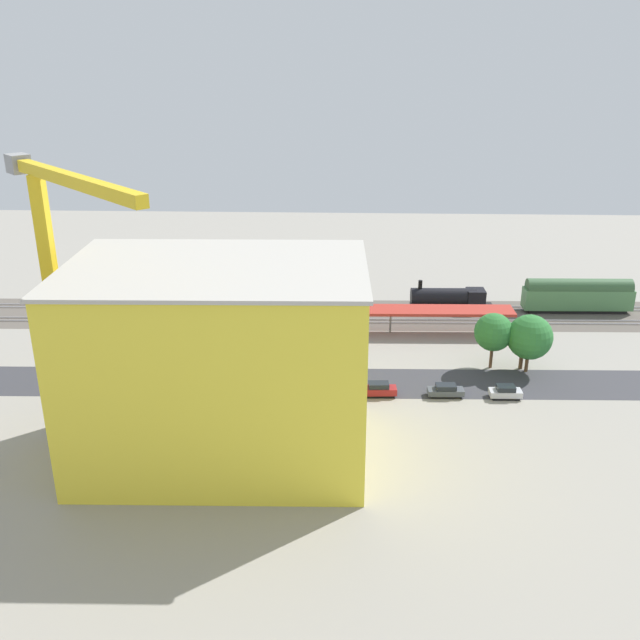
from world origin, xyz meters
name	(u,v)px	position (x,y,z in m)	size (l,w,h in m)	color
ground_plane	(286,367)	(0.00, 0.00, 0.00)	(197.94, 197.94, 0.00)	gray
rail_bed	(296,314)	(0.00, -20.82, 0.00)	(123.71, 14.43, 0.01)	#5B544C
street_asphalt	(283,383)	(0.00, 5.08, 0.00)	(123.71, 9.00, 0.01)	#38383D
track_rails	(296,313)	(0.00, -20.82, 0.18)	(123.68, 10.76, 0.12)	#9E9EA8
platform_canopy_near	(339,310)	(-7.27, -13.26, 3.72)	(55.01, 5.77, 3.97)	#A82D23
locomotive	(452,299)	(-26.57, -24.04, 1.90)	(14.15, 3.27, 5.29)	black
passenger_coach	(578,295)	(-47.85, -24.04, 3.07)	(18.37, 3.44, 5.86)	black
freight_coach_far	(187,302)	(17.67, -17.61, 3.17)	(16.23, 3.37, 6.04)	black
parked_car_0	(505,392)	(-29.12, 8.41, 0.76)	(4.15, 1.88, 1.72)	black
parked_car_1	(446,391)	(-21.46, 8.24, 0.74)	(4.71, 1.89, 1.67)	black
parked_car_2	(378,390)	(-12.76, 8.39, 0.82)	(4.76, 1.98, 1.84)	black
parked_car_3	(312,389)	(-4.07, 8.41, 0.77)	(4.15, 1.95, 1.75)	black
parked_car_4	(250,387)	(4.07, 8.08, 0.71)	(4.13, 1.77, 1.58)	black
construction_building	(220,365)	(5.02, 22.50, 10.65)	(30.41, 20.28, 21.30)	yellow
construction_roof_slab	(215,268)	(5.02, 22.50, 21.50)	(31.01, 20.88, 0.40)	#B7B2A8
tower_crane	(60,281)	(22.07, 20.28, 19.17)	(20.78, 21.29, 31.68)	gray
box_truck_0	(268,373)	(1.91, 5.58, 1.58)	(9.17, 2.57, 3.17)	black
box_truck_1	(261,382)	(2.54, 8.30, 1.61)	(8.36, 2.37, 3.31)	black
street_tree_0	(494,332)	(-28.95, -0.82, 5.39)	(5.36, 5.36, 8.09)	brown
street_tree_1	(114,332)	(24.35, -0.62, 4.70)	(4.22, 4.22, 6.84)	brown
street_tree_2	(524,337)	(-33.13, -0.65, 4.75)	(4.28, 4.28, 6.93)	brown
street_tree_3	(530,337)	(-33.71, 0.23, 5.17)	(6.25, 6.25, 8.30)	brown
traffic_light	(358,342)	(-10.22, 0.25, 4.02)	(0.50, 0.36, 6.03)	#333333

